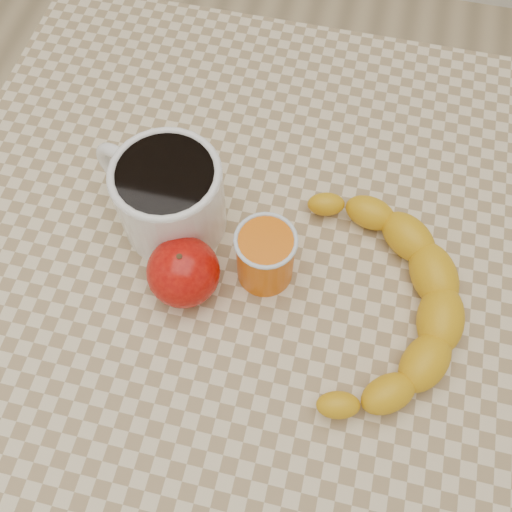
% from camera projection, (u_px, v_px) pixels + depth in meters
% --- Properties ---
extents(ground, '(3.00, 3.00, 0.00)m').
position_uv_depth(ground, '(256.00, 406.00, 1.33)').
color(ground, tan).
rests_on(ground, ground).
extents(table, '(0.80, 0.80, 0.75)m').
position_uv_depth(table, '(256.00, 293.00, 0.73)').
color(table, beige).
rests_on(table, ground).
extents(coffee_mug, '(0.18, 0.16, 0.10)m').
position_uv_depth(coffee_mug, '(168.00, 194.00, 0.63)').
color(coffee_mug, white).
rests_on(coffee_mug, table).
extents(orange_juice_glass, '(0.07, 0.07, 0.08)m').
position_uv_depth(orange_juice_glass, '(265.00, 256.00, 0.62)').
color(orange_juice_glass, '#DF5D07').
rests_on(orange_juice_glass, table).
extents(apple, '(0.09, 0.09, 0.07)m').
position_uv_depth(apple, '(183.00, 272.00, 0.61)').
color(apple, '#870404').
rests_on(apple, table).
extents(banana, '(0.25, 0.33, 0.05)m').
position_uv_depth(banana, '(377.00, 301.00, 0.61)').
color(banana, gold).
rests_on(banana, table).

